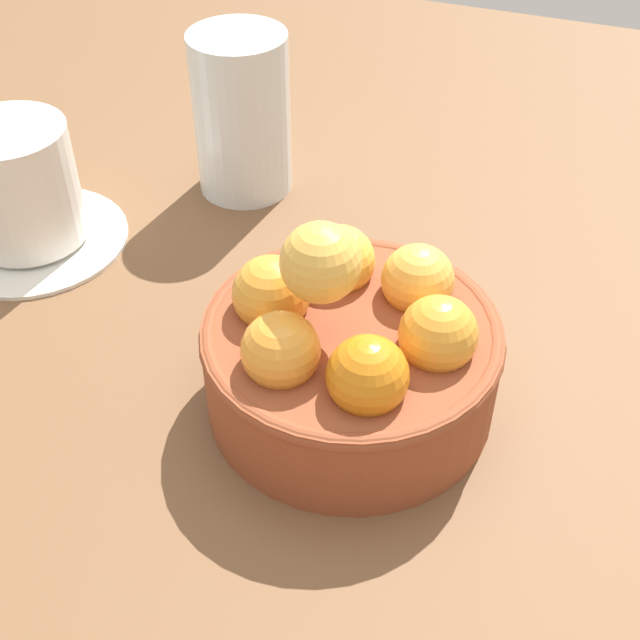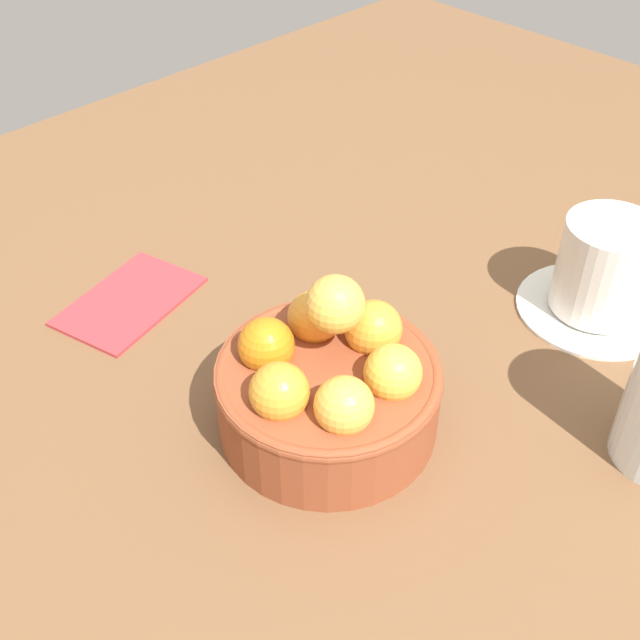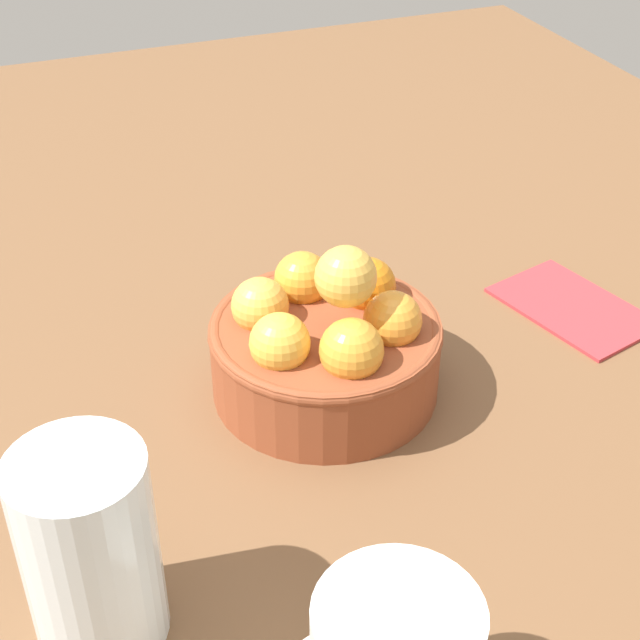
# 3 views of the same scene
# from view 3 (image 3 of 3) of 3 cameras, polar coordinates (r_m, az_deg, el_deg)

# --- Properties ---
(ground_plane) EXTENTS (1.50, 1.16, 0.03)m
(ground_plane) POSITION_cam_3_polar(r_m,az_deg,el_deg) (0.68, 0.31, -5.26)
(ground_plane) COLOR brown
(terracotta_bowl) EXTENTS (0.16, 0.16, 0.12)m
(terracotta_bowl) POSITION_cam_3_polar(r_m,az_deg,el_deg) (0.64, 0.37, -1.41)
(terracotta_bowl) COLOR brown
(terracotta_bowl) RESTS_ON ground_plane
(water_glass) EXTENTS (0.07, 0.07, 0.12)m
(water_glass) POSITION_cam_3_polar(r_m,az_deg,el_deg) (0.50, -13.59, -13.28)
(water_glass) COLOR silver
(water_glass) RESTS_ON ground_plane
(folded_napkin) EXTENTS (0.13, 0.10, 0.01)m
(folded_napkin) POSITION_cam_3_polar(r_m,az_deg,el_deg) (0.77, 14.90, 0.82)
(folded_napkin) COLOR #B23338
(folded_napkin) RESTS_ON ground_plane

